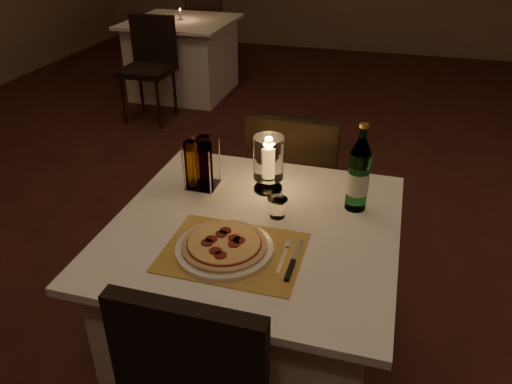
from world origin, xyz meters
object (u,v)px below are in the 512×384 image
(plate, at_px, (224,248))
(main_table, at_px, (255,302))
(tumbler, at_px, (277,208))
(neighbor_table_left, at_px, (183,57))
(water_bottle, at_px, (358,176))
(hurricane_candle, at_px, (269,160))
(chair_far, at_px, (295,179))
(pizza, at_px, (224,244))

(plate, bearing_deg, main_table, 74.48)
(tumbler, height_order, neighbor_table_left, tumbler)
(water_bottle, xyz_separation_m, hurricane_candle, (-0.35, 0.04, -0.00))
(chair_far, distance_m, hurricane_candle, 0.57)
(main_table, height_order, plate, plate)
(hurricane_candle, bearing_deg, chair_far, 88.03)
(hurricane_candle, bearing_deg, water_bottle, -6.76)
(water_bottle, height_order, neighbor_table_left, water_bottle)
(chair_far, xyz_separation_m, water_bottle, (0.33, -0.50, 0.33))
(chair_far, distance_m, plate, 0.92)
(plate, bearing_deg, hurricane_candle, 85.48)
(plate, bearing_deg, neighbor_table_left, 115.55)
(main_table, height_order, tumbler, tumbler)
(neighbor_table_left, bearing_deg, tumbler, -61.11)
(main_table, height_order, chair_far, chair_far)
(tumbler, bearing_deg, pizza, -114.72)
(plate, height_order, pizza, pizza)
(tumbler, bearing_deg, chair_far, 95.83)
(pizza, bearing_deg, plate, 33.01)
(chair_far, bearing_deg, main_table, -90.00)
(neighbor_table_left, bearing_deg, water_bottle, -56.45)
(main_table, height_order, hurricane_candle, hurricane_candle)
(tumbler, relative_size, water_bottle, 0.22)
(chair_far, height_order, hurricane_candle, hurricane_candle)
(water_bottle, height_order, hurricane_candle, water_bottle)
(chair_far, relative_size, tumbler, 12.17)
(plate, bearing_deg, water_bottle, 45.70)
(pizza, xyz_separation_m, water_bottle, (0.38, 0.39, 0.11))
(main_table, distance_m, water_bottle, 0.64)
(hurricane_candle, bearing_deg, tumbler, -65.54)
(water_bottle, xyz_separation_m, neighbor_table_left, (-2.03, 3.06, -0.50))
(chair_far, relative_size, neighbor_table_left, 0.90)
(pizza, relative_size, neighbor_table_left, 0.28)
(hurricane_candle, bearing_deg, pizza, -94.53)
(plate, relative_size, water_bottle, 0.96)
(main_table, distance_m, chair_far, 0.74)
(pizza, xyz_separation_m, neighbor_table_left, (-1.65, 3.45, -0.39))
(tumbler, height_order, hurricane_candle, hurricane_candle)
(hurricane_candle, height_order, neighbor_table_left, hurricane_candle)
(chair_far, bearing_deg, pizza, -93.21)
(chair_far, height_order, pizza, chair_far)
(water_bottle, bearing_deg, neighbor_table_left, 123.55)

